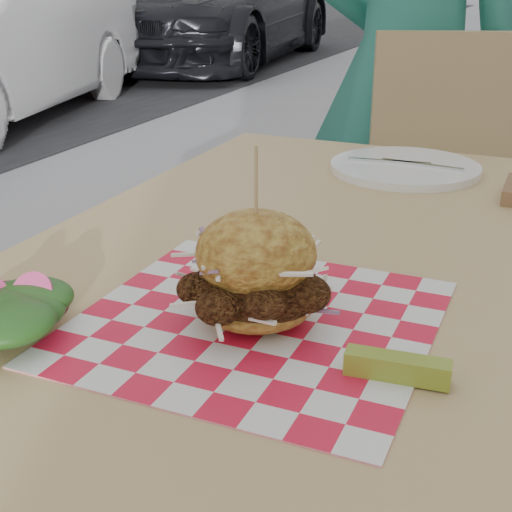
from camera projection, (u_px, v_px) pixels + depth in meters
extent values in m
imported|color=#2D8270|center=(408.00, 71.00, 1.94)|extent=(0.68, 0.52, 1.66)
imported|color=black|center=(220.00, 3.00, 8.52)|extent=(2.29, 4.78, 1.34)
cube|color=tan|center=(334.00, 265.00, 0.95)|extent=(0.80, 1.20, 0.04)
cylinder|color=#333338|center=(258.00, 307.00, 1.67)|extent=(0.05, 0.05, 0.71)
cube|color=tan|center=(430.00, 249.00, 1.75)|extent=(0.54, 0.54, 0.04)
cube|color=tan|center=(427.00, 131.00, 1.84)|extent=(0.41, 0.18, 0.50)
cylinder|color=#333338|center=(357.00, 368.00, 1.68)|extent=(0.03, 0.03, 0.43)
cylinder|color=#333338|center=(512.00, 373.00, 1.66)|extent=(0.03, 0.03, 0.43)
cylinder|color=#333338|center=(348.00, 301.00, 2.02)|extent=(0.03, 0.03, 0.43)
cylinder|color=#333338|center=(477.00, 305.00, 2.00)|extent=(0.03, 0.03, 0.43)
cube|color=red|center=(256.00, 321.00, 0.75)|extent=(0.36, 0.36, 0.00)
ellipsoid|color=gold|center=(256.00, 302.00, 0.74)|extent=(0.12, 0.12, 0.04)
ellipsoid|color=brown|center=(256.00, 287.00, 0.74)|extent=(0.13, 0.12, 0.07)
ellipsoid|color=gold|center=(256.00, 253.00, 0.72)|extent=(0.12, 0.12, 0.09)
cylinder|color=tan|center=(256.00, 193.00, 0.70)|extent=(0.00, 0.00, 0.09)
cube|color=#99A12E|center=(397.00, 367.00, 0.64)|extent=(0.10, 0.03, 0.02)
ellipsoid|color=#3F1419|center=(32.00, 320.00, 0.72)|extent=(0.08, 0.08, 0.03)
ellipsoid|color=#164D18|center=(36.00, 308.00, 0.75)|extent=(0.08, 0.08, 0.03)
ellipsoid|color=#164D18|center=(15.00, 303.00, 0.76)|extent=(0.08, 0.08, 0.03)
ellipsoid|color=#164D18|center=(4.00, 328.00, 0.71)|extent=(0.08, 0.08, 0.03)
cylinder|color=#E74085|center=(32.00, 292.00, 0.74)|extent=(0.05, 0.05, 0.04)
cylinder|color=white|center=(405.00, 168.00, 1.29)|extent=(0.27, 0.27, 0.01)
cube|color=silver|center=(389.00, 161.00, 1.30)|extent=(0.15, 0.03, 0.00)
cube|color=silver|center=(422.00, 165.00, 1.28)|extent=(0.15, 0.03, 0.00)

